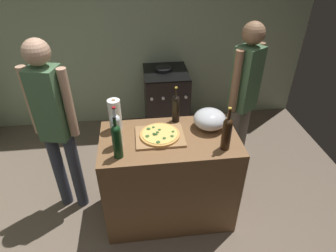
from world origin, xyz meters
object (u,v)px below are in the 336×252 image
at_px(wine_bottle_green, 227,132).
at_px(person_in_stripes, 55,122).
at_px(pizza, 160,134).
at_px(wine_bottle_clear, 117,140).
at_px(wine_bottle_amber, 116,129).
at_px(person_in_red, 243,96).
at_px(mixing_bowl, 210,119).
at_px(wine_bottle_dark, 176,107).
at_px(stove, 166,102).
at_px(paper_towel_roll, 115,115).

relative_size(wine_bottle_green, person_in_stripes, 0.22).
relative_size(pizza, person_in_stripes, 0.19).
relative_size(wine_bottle_clear, person_in_stripes, 0.21).
bearing_deg(wine_bottle_amber, person_in_red, 24.84).
relative_size(pizza, mixing_bowl, 1.18).
bearing_deg(wine_bottle_dark, person_in_stripes, -179.04).
distance_m(mixing_bowl, person_in_red, 0.60).
height_order(wine_bottle_dark, person_in_red, person_in_red).
distance_m(pizza, wine_bottle_amber, 0.37).
height_order(wine_bottle_clear, wine_bottle_dark, wine_bottle_clear).
height_order(wine_bottle_dark, stove, wine_bottle_dark).
bearing_deg(mixing_bowl, paper_towel_roll, 174.48).
bearing_deg(wine_bottle_clear, wine_bottle_green, 0.17).
bearing_deg(stove, wine_bottle_dark, -92.23).
bearing_deg(pizza, mixing_bowl, 12.10).
relative_size(wine_bottle_dark, wine_bottle_green, 0.92).
bearing_deg(mixing_bowl, person_in_red, 42.42).
height_order(mixing_bowl, wine_bottle_clear, wine_bottle_clear).
distance_m(paper_towel_roll, wine_bottle_clear, 0.38).
distance_m(pizza, wine_bottle_clear, 0.41).
distance_m(mixing_bowl, paper_towel_roll, 0.80).
xyz_separation_m(wine_bottle_clear, person_in_stripes, (-0.54, 0.42, -0.07)).
distance_m(pizza, person_in_stripes, 0.90).
distance_m(mixing_bowl, wine_bottle_green, 0.31).
relative_size(wine_bottle_amber, stove, 0.39).
height_order(pizza, mixing_bowl, mixing_bowl).
bearing_deg(paper_towel_roll, wine_bottle_clear, -85.90).
bearing_deg(mixing_bowl, stove, 99.70).
relative_size(paper_towel_roll, stove, 0.31).
height_order(stove, person_in_stripes, person_in_stripes).
relative_size(pizza, person_in_red, 0.19).
bearing_deg(wine_bottle_green, mixing_bowl, 100.58).
height_order(mixing_bowl, person_in_stripes, person_in_stripes).
bearing_deg(pizza, wine_bottle_amber, -168.69).
relative_size(wine_bottle_dark, stove, 0.37).
distance_m(stove, person_in_red, 1.26).
xyz_separation_m(wine_bottle_dark, stove, (0.05, 1.18, -0.61)).
relative_size(wine_bottle_amber, person_in_stripes, 0.21).
bearing_deg(person_in_stripes, wine_bottle_green, -17.06).
xyz_separation_m(mixing_bowl, wine_bottle_amber, (-0.78, -0.16, 0.07)).
relative_size(wine_bottle_clear, wine_bottle_dark, 1.05).
height_order(paper_towel_roll, person_in_stripes, person_in_stripes).
relative_size(stove, person_in_stripes, 0.54).
bearing_deg(wine_bottle_green, person_in_red, 61.12).
xyz_separation_m(paper_towel_roll, wine_bottle_dark, (0.53, 0.06, 0.00)).
bearing_deg(mixing_bowl, wine_bottle_clear, -158.86).
relative_size(paper_towel_roll, wine_bottle_amber, 0.80).
height_order(pizza, wine_bottle_green, wine_bottle_green).
xyz_separation_m(mixing_bowl, wine_bottle_clear, (-0.77, -0.30, 0.07)).
bearing_deg(wine_bottle_dark, wine_bottle_clear, -138.63).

